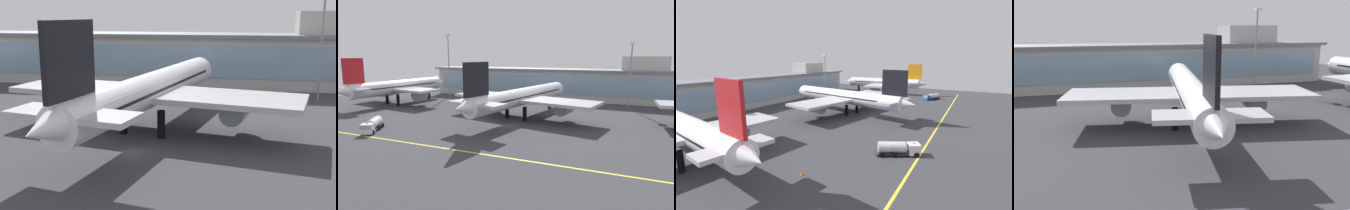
% 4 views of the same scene
% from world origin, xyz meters
% --- Properties ---
extents(ground_plane, '(180.00, 180.00, 0.00)m').
position_xyz_m(ground_plane, '(0.00, 0.00, 0.00)').
color(ground_plane, '#38383D').
extents(terminal_building, '(113.11, 14.00, 17.56)m').
position_xyz_m(terminal_building, '(1.80, 52.53, 6.70)').
color(terminal_building, beige).
rests_on(terminal_building, ground).
extents(airliner_near_right, '(44.86, 54.44, 16.45)m').
position_xyz_m(airliner_near_right, '(0.17, 10.61, 5.99)').
color(airliner_near_right, black).
rests_on(airliner_near_right, ground).
extents(apron_light_mast_west, '(1.80, 1.80, 22.07)m').
position_xyz_m(apron_light_mast_west, '(28.26, 39.17, 14.59)').
color(apron_light_mast_west, gray).
rests_on(apron_light_mast_west, ground).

